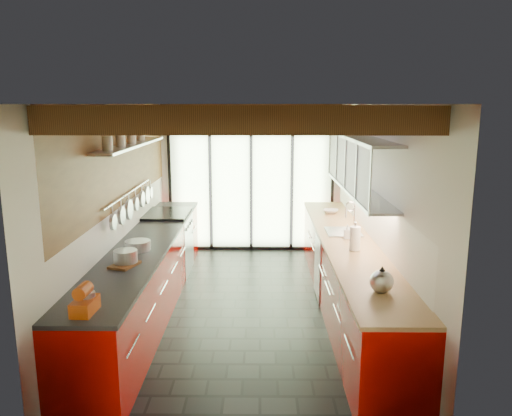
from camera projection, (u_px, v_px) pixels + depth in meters
name	position (u px, v px, depth m)	size (l,w,h in m)	color
ground	(247.00, 308.00, 6.47)	(5.50, 5.50, 0.00)	black
room_shell	(247.00, 183.00, 6.13)	(5.50, 5.50, 5.50)	silver
ceiling_beams	(248.00, 115.00, 6.34)	(3.14, 5.06, 4.90)	#593316
glass_door	(251.00, 159.00, 8.77)	(2.95, 0.10, 2.90)	#C6EAAD
left_counter	(148.00, 274.00, 6.39)	(0.68, 5.00, 0.92)	#B20600
range_stove	(168.00, 243.00, 7.80)	(0.66, 0.90, 0.97)	silver
right_counter	(347.00, 275.00, 6.37)	(0.68, 5.00, 0.92)	#B20600
sink_assembly	(344.00, 229.00, 6.65)	(0.45, 0.52, 0.43)	silver
upper_cabinets_right	(359.00, 164.00, 6.37)	(0.34, 3.00, 3.00)	silver
left_wall_fixtures	(133.00, 169.00, 6.41)	(0.28, 2.60, 0.96)	silver
stand_mixer	(85.00, 301.00, 4.08)	(0.17, 0.29, 0.26)	#C2470F
pot_large	(126.00, 257.00, 5.31)	(0.25, 0.25, 0.16)	silver
pot_small	(138.00, 245.00, 5.84)	(0.30, 0.30, 0.11)	silver
cutting_board	(125.00, 265.00, 5.27)	(0.22, 0.31, 0.03)	brown
kettle	(382.00, 280.00, 4.53)	(0.24, 0.28, 0.26)	silver
paper_towel	(355.00, 239.00, 5.81)	(0.15, 0.15, 0.34)	white
soap_bottle	(347.00, 232.00, 6.33)	(0.08, 0.08, 0.18)	silver
bowl	(331.00, 211.00, 7.83)	(0.24, 0.24, 0.06)	silver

